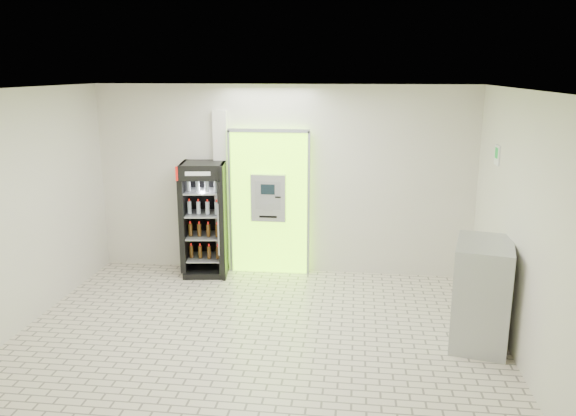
# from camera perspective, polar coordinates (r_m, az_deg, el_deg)

# --- Properties ---
(ground) EXTENTS (6.00, 6.00, 0.00)m
(ground) POSITION_cam_1_polar(r_m,az_deg,el_deg) (7.06, -3.25, -13.20)
(ground) COLOR beige
(ground) RESTS_ON ground
(room_shell) EXTENTS (6.00, 6.00, 6.00)m
(room_shell) POSITION_cam_1_polar(r_m,az_deg,el_deg) (6.43, -3.47, 1.57)
(room_shell) COLOR silver
(room_shell) RESTS_ON ground
(atm_assembly) EXTENTS (1.30, 0.24, 2.33)m
(atm_assembly) POSITION_cam_1_polar(r_m,az_deg,el_deg) (8.93, -1.90, 0.67)
(atm_assembly) COLOR #8AF215
(atm_assembly) RESTS_ON ground
(pillar) EXTENTS (0.22, 0.11, 2.60)m
(pillar) POSITION_cam_1_polar(r_m,az_deg,el_deg) (9.09, -6.74, 1.65)
(pillar) COLOR silver
(pillar) RESTS_ON ground
(beverage_cooler) EXTENTS (0.76, 0.71, 1.81)m
(beverage_cooler) POSITION_cam_1_polar(r_m,az_deg,el_deg) (9.01, -8.40, -1.34)
(beverage_cooler) COLOR black
(beverage_cooler) RESTS_ON ground
(steel_cabinet) EXTENTS (0.83, 1.06, 1.26)m
(steel_cabinet) POSITION_cam_1_polar(r_m,az_deg,el_deg) (7.12, 19.05, -8.19)
(steel_cabinet) COLOR #A2A5AA
(steel_cabinet) RESTS_ON ground
(exit_sign) EXTENTS (0.02, 0.22, 0.26)m
(exit_sign) POSITION_cam_1_polar(r_m,az_deg,el_deg) (7.88, 20.48, 5.06)
(exit_sign) COLOR white
(exit_sign) RESTS_ON room_shell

